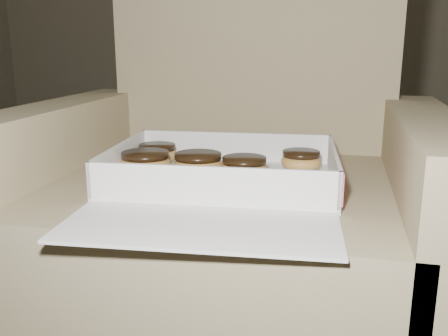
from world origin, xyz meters
TOP-DOWN VIEW (x-y plane):
  - armchair at (-0.14, 0.31)m, footprint 0.81×0.69m
  - bakery_box at (-0.13, 0.17)m, footprint 0.42×0.49m
  - donut_a at (-0.28, 0.20)m, footprint 0.09×0.09m
  - donut_b at (-0.18, 0.21)m, footprint 0.09×0.09m
  - donut_c at (-0.10, 0.21)m, footprint 0.08×0.08m
  - donut_d at (-0.29, 0.29)m, footprint 0.08×0.08m
  - donut_e at (-0.00, 0.30)m, footprint 0.08×0.08m
  - crumb_a at (0.00, 0.11)m, footprint 0.01×0.01m
  - crumb_b at (-0.29, 0.16)m, footprint 0.01×0.01m
  - crumb_c at (-0.04, 0.12)m, footprint 0.01×0.01m

SIDE VIEW (x-z plane):
  - armchair at x=-0.14m, z-range -0.16..0.69m
  - crumb_a at x=0.00m, z-range 0.39..0.39m
  - crumb_b at x=-0.29m, z-range 0.39..0.39m
  - crumb_c at x=-0.04m, z-range 0.39..0.39m
  - bakery_box at x=-0.13m, z-range 0.36..0.43m
  - donut_e at x=0.00m, z-range 0.39..0.43m
  - donut_d at x=-0.29m, z-range 0.39..0.43m
  - donut_c at x=-0.10m, z-range 0.39..0.43m
  - donut_b at x=-0.18m, z-range 0.39..0.43m
  - donut_a at x=-0.28m, z-range 0.39..0.44m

